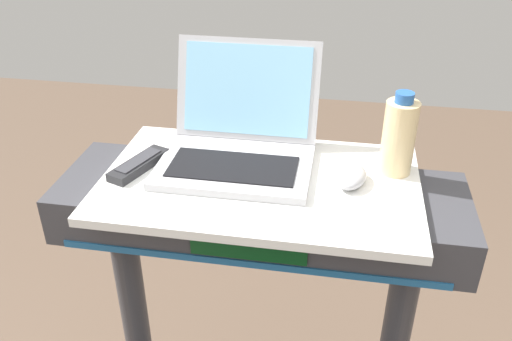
{
  "coord_description": "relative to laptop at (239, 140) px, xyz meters",
  "views": [
    {
      "loc": [
        0.16,
        -0.29,
        1.77
      ],
      "look_at": [
        0.0,
        0.65,
        1.22
      ],
      "focal_mm": 37.94,
      "sensor_mm": 36.0,
      "label": 1
    }
  ],
  "objects": [
    {
      "name": "computer_mouse",
      "position": [
        0.26,
        -0.06,
        -0.03
      ],
      "size": [
        0.08,
        0.11,
        0.03
      ],
      "primitive_type": "ellipsoid",
      "rotation": [
        0.0,
        0.0,
        -0.24
      ],
      "color": "#B2B2B7",
      "rests_on": "desk_board"
    },
    {
      "name": "laptop",
      "position": [
        0.0,
        0.0,
        0.0
      ],
      "size": [
        0.34,
        0.32,
        0.24
      ],
      "rotation": [
        0.0,
        0.0,
        0.04
      ],
      "color": "#B7B7BC",
      "rests_on": "desk_board"
    },
    {
      "name": "desk_board",
      "position": [
        0.06,
        -0.08,
        -0.06
      ],
      "size": [
        0.68,
        0.42,
        0.02
      ],
      "primitive_type": "cube",
      "color": "white",
      "rests_on": "treadmill_base"
    },
    {
      "name": "tv_remote",
      "position": [
        -0.21,
        -0.08,
        -0.04
      ],
      "size": [
        0.1,
        0.17,
        0.02
      ],
      "color": "#232326",
      "rests_on": "desk_board"
    },
    {
      "name": "water_bottle",
      "position": [
        0.35,
        0.01,
        0.04
      ],
      "size": [
        0.07,
        0.07,
        0.19
      ],
      "color": "beige",
      "rests_on": "desk_board"
    }
  ]
}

